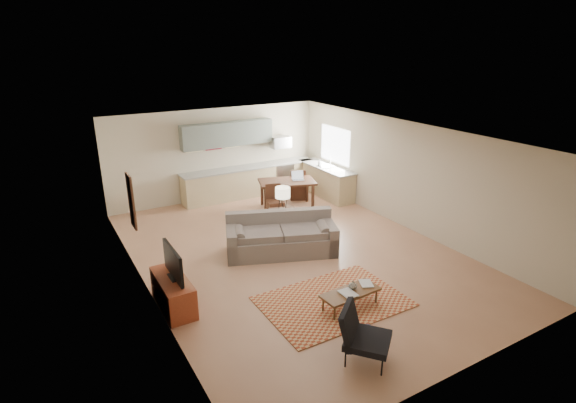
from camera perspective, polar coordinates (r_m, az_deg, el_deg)
room at (r=9.67m, az=0.90°, el=0.60°), size 9.00×9.00×9.00m
kitchen_counter_back at (r=13.86m, az=-4.90°, el=2.63°), size 4.26×0.64×0.92m
kitchen_counter_right at (r=13.87m, az=4.83°, el=2.64°), size 0.64×2.26×0.92m
kitchen_range at (r=14.35m, az=-0.93°, el=3.25°), size 0.62×0.62×0.90m
kitchen_microwave at (r=14.09m, az=-0.99°, el=7.56°), size 0.62×0.40×0.35m
upper_cabinets at (r=13.40m, az=-7.70°, el=8.50°), size 2.80×0.34×0.70m
window_right at (r=13.76m, az=5.99°, el=7.16°), size 0.02×1.40×1.05m
wall_art_left at (r=9.33m, az=-19.23°, el=0.02°), size 0.06×0.42×1.10m
triptych at (r=13.42m, az=-9.48°, el=7.55°), size 1.70×0.04×0.50m
rug at (r=8.48m, az=5.72°, el=-12.50°), size 2.58×1.79×0.02m
sofa at (r=10.05m, az=-0.87°, el=-4.23°), size 2.76×1.95×0.88m
coffee_table at (r=8.28m, az=7.89°, el=-12.22°), size 1.13×0.50×0.34m
book_a at (r=8.03m, az=6.95°, el=-11.77°), size 0.25×0.33×0.03m
book_b at (r=8.42m, az=9.16°, el=-10.29°), size 0.44×0.46×0.02m
vase at (r=8.23m, az=8.24°, el=-10.44°), size 0.22×0.22×0.16m
armchair at (r=7.00m, az=10.13°, el=-16.44°), size 1.05×1.05×0.85m
tv_credenza at (r=8.42m, az=-14.37°, el=-11.14°), size 0.48×1.26×0.58m
tv at (r=8.15m, az=-14.39°, el=-7.56°), size 0.10×0.97×0.58m
console_table at (r=10.82m, az=-0.66°, el=-2.87°), size 0.72×0.59×0.73m
table_lamp at (r=10.58m, az=-0.68°, el=0.40°), size 0.46×0.46×0.58m
dining_table at (r=12.82m, az=-0.13°, el=0.96°), size 1.76×1.34×0.79m
dining_chair_near at (r=12.10m, az=-1.65°, el=0.04°), size 0.51×0.53×0.89m
dining_chair_far at (r=13.52m, az=1.23°, el=2.30°), size 0.62×0.63×0.94m
laptop at (r=12.73m, az=1.32°, el=3.27°), size 0.39×0.34×0.25m
soap_bottle at (r=13.83m, az=4.05°, el=5.00°), size 0.12×0.12×0.19m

